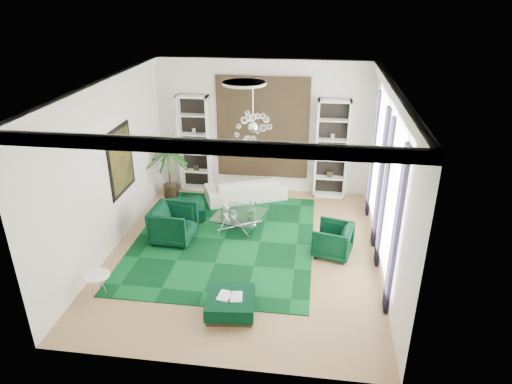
# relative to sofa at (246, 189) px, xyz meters

# --- Properties ---
(floor) EXTENTS (6.00, 7.00, 0.02)m
(floor) POSITION_rel_sofa_xyz_m (0.38, -2.73, -0.34)
(floor) COLOR #A78358
(floor) RESTS_ON ground
(ceiling) EXTENTS (6.00, 7.00, 0.02)m
(ceiling) POSITION_rel_sofa_xyz_m (0.38, -2.73, 3.48)
(ceiling) COLOR white
(ceiling) RESTS_ON ground
(wall_back) EXTENTS (6.00, 0.02, 3.80)m
(wall_back) POSITION_rel_sofa_xyz_m (0.38, 0.78, 1.57)
(wall_back) COLOR white
(wall_back) RESTS_ON ground
(wall_front) EXTENTS (6.00, 0.02, 3.80)m
(wall_front) POSITION_rel_sofa_xyz_m (0.38, -6.24, 1.57)
(wall_front) COLOR white
(wall_front) RESTS_ON ground
(wall_left) EXTENTS (0.02, 7.00, 3.80)m
(wall_left) POSITION_rel_sofa_xyz_m (-2.63, -2.73, 1.57)
(wall_left) COLOR white
(wall_left) RESTS_ON ground
(wall_right) EXTENTS (0.02, 7.00, 3.80)m
(wall_right) POSITION_rel_sofa_xyz_m (3.39, -2.73, 1.57)
(wall_right) COLOR white
(wall_right) RESTS_ON ground
(crown_molding) EXTENTS (6.00, 7.00, 0.18)m
(crown_molding) POSITION_rel_sofa_xyz_m (0.38, -2.73, 3.37)
(crown_molding) COLOR white
(crown_molding) RESTS_ON ceiling
(ceiling_medallion) EXTENTS (0.90, 0.90, 0.05)m
(ceiling_medallion) POSITION_rel_sofa_xyz_m (0.38, -2.43, 3.44)
(ceiling_medallion) COLOR white
(ceiling_medallion) RESTS_ON ceiling
(tapestry) EXTENTS (2.50, 0.06, 2.80)m
(tapestry) POSITION_rel_sofa_xyz_m (0.38, 0.73, 1.57)
(tapestry) COLOR black
(tapestry) RESTS_ON wall_back
(shelving_left) EXTENTS (0.90, 0.38, 2.80)m
(shelving_left) POSITION_rel_sofa_xyz_m (-1.57, 0.58, 1.07)
(shelving_left) COLOR white
(shelving_left) RESTS_ON floor
(shelving_right) EXTENTS (0.90, 0.38, 2.80)m
(shelving_right) POSITION_rel_sofa_xyz_m (2.33, 0.58, 1.07)
(shelving_right) COLOR white
(shelving_right) RESTS_ON floor
(painting) EXTENTS (0.04, 1.30, 1.60)m
(painting) POSITION_rel_sofa_xyz_m (-2.59, -2.13, 1.52)
(painting) COLOR black
(painting) RESTS_ON wall_left
(window_near) EXTENTS (0.03, 1.10, 2.90)m
(window_near) POSITION_rel_sofa_xyz_m (3.37, -3.63, 1.57)
(window_near) COLOR white
(window_near) RESTS_ON wall_right
(curtain_near_a) EXTENTS (0.07, 0.30, 3.25)m
(curtain_near_a) POSITION_rel_sofa_xyz_m (3.34, -4.41, 1.32)
(curtain_near_a) COLOR black
(curtain_near_a) RESTS_ON floor
(curtain_near_b) EXTENTS (0.07, 0.30, 3.25)m
(curtain_near_b) POSITION_rel_sofa_xyz_m (3.34, -2.85, 1.32)
(curtain_near_b) COLOR black
(curtain_near_b) RESTS_ON floor
(window_far) EXTENTS (0.03, 1.10, 2.90)m
(window_far) POSITION_rel_sofa_xyz_m (3.37, -1.23, 1.57)
(window_far) COLOR white
(window_far) RESTS_ON wall_right
(curtain_far_a) EXTENTS (0.07, 0.30, 3.25)m
(curtain_far_a) POSITION_rel_sofa_xyz_m (3.34, -2.01, 1.32)
(curtain_far_a) COLOR black
(curtain_far_a) RESTS_ON floor
(curtain_far_b) EXTENTS (0.07, 0.30, 3.25)m
(curtain_far_b) POSITION_rel_sofa_xyz_m (3.34, -0.45, 1.32)
(curtain_far_b) COLOR black
(curtain_far_b) RESTS_ON floor
(rug) EXTENTS (4.20, 5.00, 0.02)m
(rug) POSITION_rel_sofa_xyz_m (-0.16, -2.31, -0.32)
(rug) COLOR black
(rug) RESTS_ON floor
(sofa) EXTENTS (2.39, 1.69, 0.65)m
(sofa) POSITION_rel_sofa_xyz_m (0.00, 0.00, 0.00)
(sofa) COLOR silver
(sofa) RESTS_ON floor
(armchair_left) EXTENTS (1.02, 1.00, 0.88)m
(armchair_left) POSITION_rel_sofa_xyz_m (-1.34, -2.47, 0.12)
(armchair_left) COLOR black
(armchair_left) RESTS_ON floor
(armchair_right) EXTENTS (0.99, 0.97, 0.75)m
(armchair_right) POSITION_rel_sofa_xyz_m (2.38, -2.60, 0.05)
(armchair_right) COLOR black
(armchair_right) RESTS_ON floor
(coffee_table) EXTENTS (1.41, 1.41, 0.40)m
(coffee_table) POSITION_rel_sofa_xyz_m (0.11, -1.70, -0.12)
(coffee_table) COLOR white
(coffee_table) RESTS_ON floor
(ottoman_side) EXTENTS (1.15, 1.15, 0.40)m
(ottoman_side) POSITION_rel_sofa_xyz_m (-1.35, -1.34, -0.12)
(ottoman_side) COLOR black
(ottoman_side) RESTS_ON floor
(ottoman_front) EXTENTS (0.97, 0.97, 0.35)m
(ottoman_front) POSITION_rel_sofa_xyz_m (0.47, -4.88, -0.15)
(ottoman_front) COLOR black
(ottoman_front) RESTS_ON floor
(book) EXTENTS (0.46, 0.31, 0.03)m
(book) POSITION_rel_sofa_xyz_m (0.47, -4.88, 0.05)
(book) COLOR white
(book) RESTS_ON ottoman_front
(side_table) EXTENTS (0.63, 0.63, 0.47)m
(side_table) POSITION_rel_sofa_xyz_m (-2.17, -4.73, -0.09)
(side_table) COLOR white
(side_table) RESTS_ON floor
(palm) EXTENTS (1.54, 1.54, 2.24)m
(palm) POSITION_rel_sofa_xyz_m (-2.15, -0.11, 0.80)
(palm) COLOR #205119
(palm) RESTS_ON floor
(chandelier) EXTENTS (1.02, 1.02, 0.78)m
(chandelier) POSITION_rel_sofa_xyz_m (0.56, -2.41, 2.52)
(chandelier) COLOR white
(chandelier) RESTS_ON ceiling
(table_plant) EXTENTS (0.15, 0.13, 0.23)m
(table_plant) POSITION_rel_sofa_xyz_m (0.40, -1.95, 0.19)
(table_plant) COLOR #205119
(table_plant) RESTS_ON coffee_table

